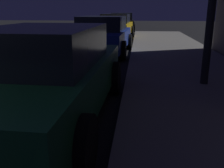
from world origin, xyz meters
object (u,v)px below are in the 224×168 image
Objects in this scene: car_blue at (102,35)px; car_black at (122,22)px; car_green at (45,74)px; car_yellow_cab at (116,26)px.

car_black is (0.00, 11.51, 0.00)m from car_blue.
car_green is 1.05× the size of car_black.
car_black is (-0.00, 5.79, 0.00)m from car_yellow_cab.
car_green and car_black have the same top height.
car_blue is 0.98× the size of car_yellow_cab.
car_black is (0.00, 17.80, -0.00)m from car_green.
car_blue is at bearing -90.01° from car_yellow_cab.
car_green is 12.02m from car_yellow_cab.
car_green and car_yellow_cab have the same top height.
car_blue and car_yellow_cab have the same top height.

